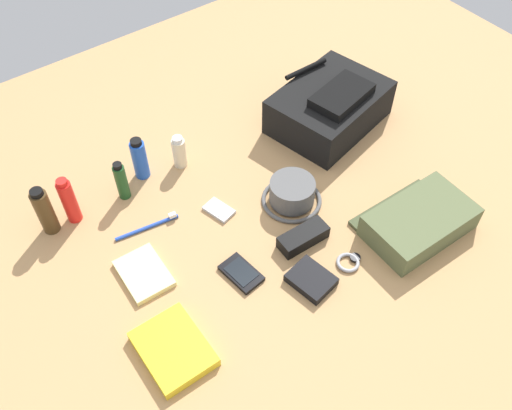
% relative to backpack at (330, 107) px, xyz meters
% --- Properties ---
extents(ground_plane, '(2.64, 2.02, 0.02)m').
position_rel_backpack_xyz_m(ground_plane, '(-0.42, -0.17, -0.08)').
color(ground_plane, tan).
rests_on(ground_plane, ground).
extents(backpack, '(0.40, 0.33, 0.16)m').
position_rel_backpack_xyz_m(backpack, '(0.00, 0.00, 0.00)').
color(backpack, black).
rests_on(backpack, ground_plane).
extents(toiletry_pouch, '(0.29, 0.22, 0.08)m').
position_rel_backpack_xyz_m(toiletry_pouch, '(-0.10, -0.48, -0.03)').
color(toiletry_pouch, '#56603D').
rests_on(toiletry_pouch, ground_plane).
extents(bucket_hat, '(0.17, 0.17, 0.08)m').
position_rel_backpack_xyz_m(bucket_hat, '(-0.31, -0.19, -0.03)').
color(bucket_hat, '#585858').
rests_on(bucket_hat, ground_plane).
extents(cologne_bottle, '(0.05, 0.05, 0.16)m').
position_rel_backpack_xyz_m(cologne_bottle, '(-0.90, 0.13, 0.01)').
color(cologne_bottle, '#473319').
rests_on(cologne_bottle, ground_plane).
extents(sunscreen_spray, '(0.04, 0.04, 0.16)m').
position_rel_backpack_xyz_m(sunscreen_spray, '(-0.83, 0.12, 0.01)').
color(sunscreen_spray, red).
rests_on(sunscreen_spray, ground_plane).
extents(shampoo_bottle, '(0.03, 0.03, 0.13)m').
position_rel_backpack_xyz_m(shampoo_bottle, '(-0.68, 0.11, -0.00)').
color(shampoo_bottle, '#19471E').
rests_on(shampoo_bottle, ground_plane).
extents(deodorant_spray, '(0.04, 0.04, 0.14)m').
position_rel_backpack_xyz_m(deodorant_spray, '(-0.60, 0.16, 0.00)').
color(deodorant_spray, blue).
rests_on(deodorant_spray, ground_plane).
extents(lotion_bottle, '(0.04, 0.04, 0.11)m').
position_rel_backpack_xyz_m(lotion_bottle, '(-0.48, 0.13, -0.02)').
color(lotion_bottle, beige).
rests_on(lotion_bottle, ground_plane).
extents(paperback_novel, '(0.15, 0.19, 0.03)m').
position_rel_backpack_xyz_m(paperback_novel, '(-0.82, -0.39, -0.05)').
color(paperback_novel, yellow).
rests_on(paperback_novel, ground_plane).
extents(cell_phone, '(0.08, 0.12, 0.01)m').
position_rel_backpack_xyz_m(cell_phone, '(-0.57, -0.31, -0.06)').
color(cell_phone, black).
rests_on(cell_phone, ground_plane).
extents(media_player, '(0.07, 0.09, 0.01)m').
position_rel_backpack_xyz_m(media_player, '(-0.50, -0.10, -0.06)').
color(media_player, '#B7B7BC').
rests_on(media_player, ground_plane).
extents(wristwatch, '(0.07, 0.06, 0.01)m').
position_rel_backpack_xyz_m(wristwatch, '(-0.32, -0.45, -0.06)').
color(wristwatch, '#99999E').
rests_on(wristwatch, ground_plane).
extents(toothbrush, '(0.18, 0.04, 0.02)m').
position_rel_backpack_xyz_m(toothbrush, '(-0.68, -0.03, -0.06)').
color(toothbrush, blue).
rests_on(toothbrush, ground_plane).
extents(wallet, '(0.11, 0.12, 0.02)m').
position_rel_backpack_xyz_m(wallet, '(-0.44, -0.43, -0.06)').
color(wallet, black).
rests_on(wallet, ground_plane).
extents(notepad, '(0.12, 0.15, 0.02)m').
position_rel_backpack_xyz_m(notepad, '(-0.77, -0.16, -0.06)').
color(notepad, beige).
rests_on(notepad, ground_plane).
extents(sunglasses_case, '(0.14, 0.06, 0.04)m').
position_rel_backpack_xyz_m(sunglasses_case, '(-0.37, -0.32, -0.05)').
color(sunglasses_case, black).
rests_on(sunglasses_case, ground_plane).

